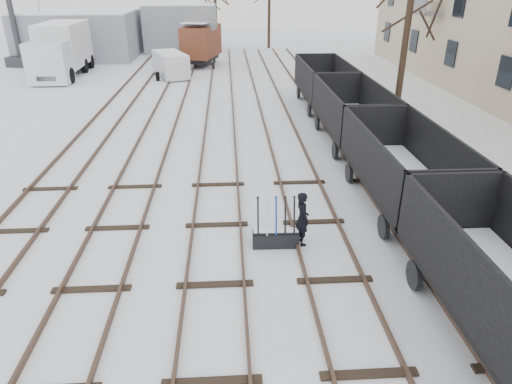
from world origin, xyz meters
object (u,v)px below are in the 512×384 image
box_van_wagon (201,40)px  crane (17,36)px  lorry (61,50)px  panel_van (171,64)px  worker (302,218)px  ground_frame (276,237)px

box_van_wagon → crane: (-15.35, 1.07, 0.34)m
box_van_wagon → lorry: lorry is taller
panel_van → crane: (-13.22, 5.84, 1.48)m
box_van_wagon → crane: 15.39m
worker → panel_van: bearing=1.6°
ground_frame → panel_van: bearing=104.2°
box_van_wagon → panel_van: (-2.13, -4.78, -1.14)m
worker → crane: (-19.43, 30.11, 1.63)m
worker → panel_van: size_ratio=0.35×
lorry → crane: 7.06m
ground_frame → box_van_wagon: box_van_wagon is taller
panel_van → worker: bearing=-97.0°
ground_frame → box_van_wagon: size_ratio=0.29×
panel_van → lorry: bearing=152.2°
ground_frame → lorry: lorry is taller
panel_van → crane: size_ratio=0.49×
worker → crane: crane is taller
ground_frame → crane: 35.58m
box_van_wagon → panel_van: bearing=-99.6°
lorry → panel_van: bearing=-7.8°
ground_frame → crane: size_ratio=0.16×
worker → crane: bearing=20.1°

